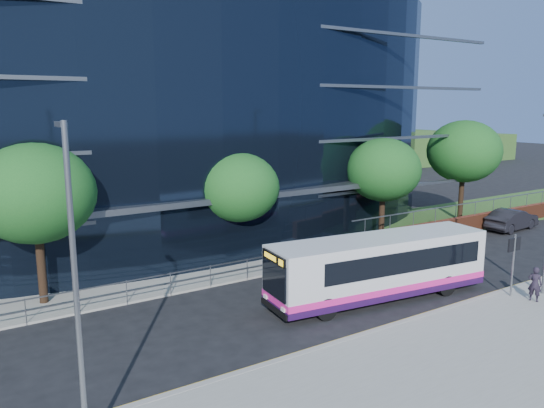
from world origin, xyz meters
TOP-DOWN VIEW (x-y plane):
  - ground at (0.00, 0.00)m, footprint 200.00×200.00m
  - pavement_near at (0.00, -5.00)m, footprint 80.00×8.00m
  - kerb at (0.00, -1.00)m, footprint 80.00×0.25m
  - yellow_line_outer at (0.00, -0.80)m, footprint 80.00×0.08m
  - yellow_line_inner at (0.00, -0.65)m, footprint 80.00×0.08m
  - far_forecourt at (-6.00, 11.00)m, footprint 50.00×8.00m
  - grass_verge at (24.00, 11.00)m, footprint 36.00×8.00m
  - glass_office at (-4.00, 20.85)m, footprint 44.00×23.10m
  - retaining_wall at (20.00, 7.30)m, footprint 34.00×0.40m
  - guard_railings at (-8.00, 7.00)m, footprint 24.00×0.05m
  - apartment_block at (32.00, 57.21)m, footprint 60.00×42.00m
  - street_sign at (4.50, -1.59)m, footprint 0.85×0.09m
  - tree_far_a at (-13.00, 9.00)m, footprint 4.95×4.95m
  - tree_far_b at (-3.00, 9.50)m, footprint 4.29×4.29m
  - tree_far_c at (7.00, 9.00)m, footprint 4.62×4.62m
  - tree_far_d at (16.00, 10.00)m, footprint 5.28×5.28m
  - tree_dist_e at (24.00, 40.00)m, footprint 4.62×4.62m
  - tree_dist_f at (40.00, 42.00)m, footprint 4.29×4.29m
  - streetlight_west at (-14.00, -2.17)m, footprint 0.15×0.77m
  - city_bus at (-0.30, 1.65)m, footprint 10.58×3.59m
  - parked_car at (16.74, 6.30)m, footprint 4.59×1.90m
  - pedestrian at (4.75, -2.52)m, footprint 0.53×0.65m

SIDE VIEW (x-z plane):
  - ground at x=0.00m, z-range 0.00..0.00m
  - yellow_line_outer at x=0.00m, z-range 0.00..0.01m
  - yellow_line_inner at x=0.00m, z-range 0.00..0.01m
  - far_forecourt at x=-6.00m, z-range 0.00..0.10m
  - grass_verge at x=24.00m, z-range 0.00..0.12m
  - pavement_near at x=0.00m, z-range 0.00..0.15m
  - kerb at x=0.00m, z-range 0.00..0.16m
  - retaining_wall at x=20.00m, z-range -0.44..1.67m
  - parked_car at x=16.74m, z-range 0.00..1.48m
  - guard_railings at x=-8.00m, z-range 0.27..1.37m
  - pedestrian at x=4.75m, z-range 0.15..1.68m
  - city_bus at x=-0.30m, z-range 0.09..2.89m
  - street_sign at x=4.50m, z-range 0.75..3.55m
  - tree_far_b at x=-3.00m, z-range 1.19..7.23m
  - tree_dist_f at x=40.00m, z-range 1.19..7.23m
  - streetlight_west at x=-14.00m, z-range 0.44..8.44m
  - tree_far_c at x=7.00m, z-range 1.28..7.79m
  - tree_dist_e at x=24.00m, z-range 1.28..7.79m
  - tree_far_a at x=-13.00m, z-range 1.37..8.35m
  - tree_far_d at x=16.00m, z-range 1.47..8.91m
  - glass_office at x=-4.00m, z-range 0.00..16.00m
  - apartment_block at x=32.00m, z-range -3.89..26.11m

